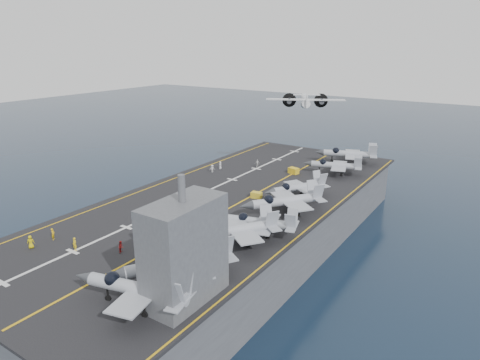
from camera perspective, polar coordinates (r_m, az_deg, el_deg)
The scene contains 28 objects.
ground at distance 85.48m, azimuth -1.49°, elevation -9.02°, with size 500.00×500.00×0.00m, color #142135.
hull at distance 83.33m, azimuth -1.52°, elevation -5.95°, with size 36.00×90.00×10.00m, color #56595E.
flight_deck at distance 81.37m, azimuth -1.55°, elevation -2.60°, with size 38.00×92.00×0.40m, color black.
foul_line at distance 79.72m, azimuth 0.22°, elevation -2.87°, with size 0.35×90.00×0.02m, color gold.
landing_centerline at distance 84.68m, azimuth -4.89°, elevation -1.67°, with size 0.50×90.00×0.02m, color silver.
deck_edge_port at distance 91.58m, azimuth -10.31°, elevation -0.38°, with size 0.25×90.00×0.02m, color gold.
deck_edge_stbd at distance 73.01m, azimuth 10.49°, elevation -5.19°, with size 0.25×90.00×0.02m, color gold.
island_superstructure at distance 48.06m, azimuth -7.48°, elevation -7.88°, with size 5.00×10.00×15.00m, color #56595E, non-canonical shape.
fighter_jet_0 at distance 49.77m, azimuth -13.53°, elevation -13.77°, with size 16.58×12.90×5.12m, color #9DA7AF, non-canonical shape.
fighter_jet_1 at distance 53.81m, azimuth -8.12°, elevation -10.61°, with size 17.37×19.09×5.52m, color #A4ADB3, non-canonical shape.
fighter_jet_2 at distance 62.10m, azimuth -0.65°, elevation -6.57°, with size 16.65×17.68×5.11m, color gray, non-canonical shape.
fighter_jet_3 at distance 65.50m, azimuth 2.83°, elevation -5.57°, with size 14.69×11.82×4.44m, color gray, non-canonical shape.
fighter_jet_4 at distance 73.51m, azimuth 6.23°, elevation -2.65°, with size 17.12×18.02×5.22m, color #969FA6, non-canonical shape.
fighter_jet_5 at distance 81.48m, azimuth 7.86°, elevation -0.89°, with size 14.24×15.74×4.55m, color #939AA4, non-canonical shape.
fighter_jet_7 at distance 97.68m, azimuth 12.67°, elevation 1.99°, with size 14.95×12.12×4.50m, color #A0A9B1, non-canonical shape.
fighter_jet_8 at distance 107.41m, azimuth 14.39°, elevation 3.47°, with size 17.21×14.22×5.13m, color #A0A7B2, non-canonical shape.
tow_cart_a at distance 63.11m, azimuth -10.95°, elevation -8.41°, with size 2.35×1.68×1.31m, color yellow, non-canonical shape.
tow_cart_b at distance 81.37m, azimuth 2.21°, elevation -2.02°, with size 2.09×1.49×1.17m, color yellow, non-canonical shape.
tow_cart_c at distance 97.19m, azimuth 7.16°, elevation 1.24°, with size 2.49×1.92×1.33m, color yellow, non-canonical shape.
crew_0 at distance 68.85m, azimuth -26.14°, elevation -7.42°, with size 1.35×1.41×1.96m, color #DDC60A.
crew_1 at distance 70.33m, azimuth -23.67°, elevation -6.61°, with size 1.24×1.31×1.83m, color #EAB40E.
crew_2 at distance 76.12m, azimuth -8.55°, elevation -3.45°, with size 1.10×1.20×1.67m, color #B21919.
crew_3 at distance 97.47m, azimuth -3.72°, elevation 1.53°, with size 1.28×1.17×1.77m, color silver.
crew_4 at distance 101.23m, azimuth 2.32°, elevation 2.21°, with size 1.36×1.27×1.88m, color silver.
crew_5 at distance 100.06m, azimuth -2.64°, elevation 1.99°, with size 1.28×1.21×1.78m, color white.
crew_6 at distance 65.54m, azimuth -21.18°, elevation -7.99°, with size 1.27×0.90×2.02m, color yellow.
crew_7 at distance 63.14m, azimuth -15.57°, elevation -8.55°, with size 1.13×1.25×1.73m, color #B21919.
transport_plane at distance 127.54m, azimuth 8.69°, elevation 9.95°, with size 27.25×24.13×5.36m, color #BABCBE, non-canonical shape.
Camera 1 is at (43.79, -62.40, 38.66)m, focal length 32.00 mm.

